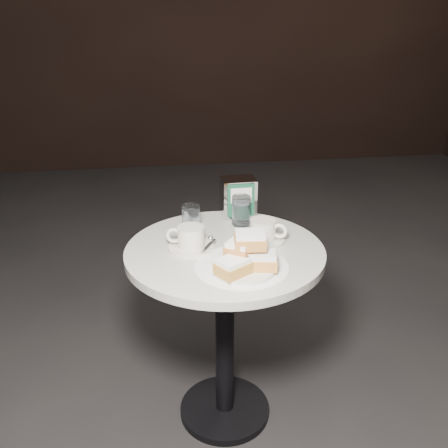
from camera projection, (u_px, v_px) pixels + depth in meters
ground at (225, 412)px, 2.04m from camera, size 7.00×7.00×0.00m
cafe_table at (225, 297)px, 1.82m from camera, size 0.70×0.70×0.74m
sugar_spill at (241, 266)px, 1.62m from camera, size 0.33×0.33×0.00m
beignet_plate at (246, 258)px, 1.57m from camera, size 0.24×0.24×0.13m
coffee_cup_left at (191, 239)px, 1.73m from camera, size 0.20×0.20×0.08m
coffee_cup_right at (263, 232)px, 1.78m from camera, size 0.21×0.21×0.08m
water_glass_left at (191, 219)px, 1.85m from camera, size 0.08×0.08×0.11m
water_glass_right at (241, 211)px, 1.92m from camera, size 0.09×0.09×0.11m
napkin_dispenser at (238, 197)px, 1.99m from camera, size 0.14×0.12×0.16m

